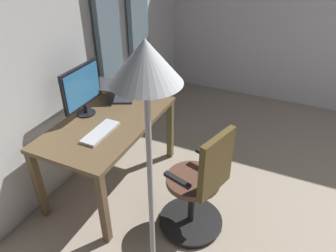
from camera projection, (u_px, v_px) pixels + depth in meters
back_room_partition at (67, 44)px, 2.94m from camera, size 4.87×0.10×2.65m
curtain_left_panel at (139, 31)px, 3.86m from camera, size 0.39×0.06×2.33m
curtain_right_panel at (110, 46)px, 3.38m from camera, size 0.38×0.06×2.33m
desk at (109, 129)px, 2.95m from camera, size 1.36×0.76×0.75m
office_chair at (199, 187)px, 2.54m from camera, size 0.56×0.56×1.03m
computer_monitor at (82, 88)px, 2.86m from camera, size 0.50×0.18×0.47m
computer_keyboard at (101, 132)px, 2.70m from camera, size 0.40×0.14×0.02m
laptop at (117, 92)px, 3.26m from camera, size 0.44×0.46×0.16m
floor_lamp at (147, 104)px, 1.41m from camera, size 0.32×0.32×1.87m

